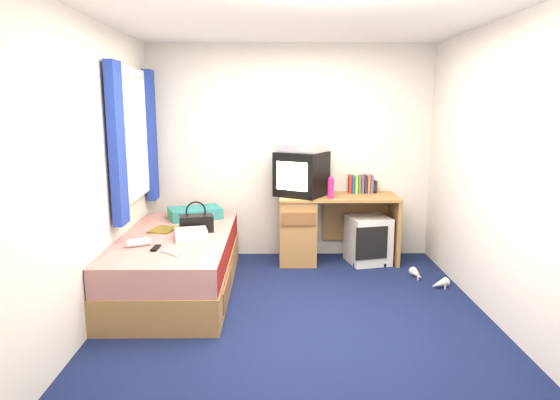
{
  "coord_description": "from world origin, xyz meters",
  "views": [
    {
      "loc": [
        -0.18,
        -3.98,
        1.74
      ],
      "look_at": [
        -0.13,
        0.7,
        0.84
      ],
      "focal_mm": 32.0,
      "sensor_mm": 36.0,
      "label": 1
    }
  ],
  "objects_px": {
    "desk": "(313,226)",
    "picture_frame": "(374,186)",
    "bed": "(178,263)",
    "crt_tv": "(302,174)",
    "white_heels": "(428,279)",
    "vcr": "(302,148)",
    "magazine": "(163,230)",
    "water_bottle": "(138,242)",
    "pillow": "(195,213)",
    "handbag": "(196,223)",
    "colour_swatch_fan": "(171,253)",
    "towel": "(191,235)",
    "pink_water_bottle": "(331,189)",
    "aerosol_can": "(322,188)",
    "remote_control": "(156,248)",
    "storage_cube": "(368,240)"
  },
  "relations": [
    {
      "from": "desk",
      "to": "picture_frame",
      "type": "relative_size",
      "value": 9.29
    },
    {
      "from": "bed",
      "to": "crt_tv",
      "type": "distance_m",
      "value": 1.68
    },
    {
      "from": "white_heels",
      "to": "vcr",
      "type": "bearing_deg",
      "value": 148.62
    },
    {
      "from": "crt_tv",
      "to": "magazine",
      "type": "relative_size",
      "value": 2.3
    },
    {
      "from": "vcr",
      "to": "water_bottle",
      "type": "bearing_deg",
      "value": -110.74
    },
    {
      "from": "pillow",
      "to": "picture_frame",
      "type": "bearing_deg",
      "value": 11.07
    },
    {
      "from": "handbag",
      "to": "water_bottle",
      "type": "bearing_deg",
      "value": -142.37
    },
    {
      "from": "desk",
      "to": "colour_swatch_fan",
      "type": "xyz_separation_m",
      "value": [
        -1.27,
        -1.49,
        0.14
      ]
    },
    {
      "from": "vcr",
      "to": "towel",
      "type": "height_order",
      "value": "vcr"
    },
    {
      "from": "pink_water_bottle",
      "to": "aerosol_can",
      "type": "relative_size",
      "value": 1.18
    },
    {
      "from": "picture_frame",
      "to": "pink_water_bottle",
      "type": "distance_m",
      "value": 0.64
    },
    {
      "from": "picture_frame",
      "to": "remote_control",
      "type": "bearing_deg",
      "value": -158.21
    },
    {
      "from": "storage_cube",
      "to": "handbag",
      "type": "height_order",
      "value": "handbag"
    },
    {
      "from": "vcr",
      "to": "desk",
      "type": "bearing_deg",
      "value": 26.49
    },
    {
      "from": "storage_cube",
      "to": "picture_frame",
      "type": "distance_m",
      "value": 0.62
    },
    {
      "from": "pink_water_bottle",
      "to": "vcr",
      "type": "bearing_deg",
      "value": 149.11
    },
    {
      "from": "storage_cube",
      "to": "pillow",
      "type": "bearing_deg",
      "value": 171.25
    },
    {
      "from": "magazine",
      "to": "pillow",
      "type": "bearing_deg",
      "value": 65.89
    },
    {
      "from": "desk",
      "to": "vcr",
      "type": "xyz_separation_m",
      "value": [
        -0.13,
        0.0,
        0.87
      ]
    },
    {
      "from": "storage_cube",
      "to": "towel",
      "type": "height_order",
      "value": "towel"
    },
    {
      "from": "white_heels",
      "to": "picture_frame",
      "type": "bearing_deg",
      "value": 112.37
    },
    {
      "from": "desk",
      "to": "pillow",
      "type": "bearing_deg",
      "value": -170.73
    },
    {
      "from": "remote_control",
      "to": "aerosol_can",
      "type": "bearing_deg",
      "value": 44.26
    },
    {
      "from": "colour_swatch_fan",
      "to": "magazine",
      "type": "bearing_deg",
      "value": 106.82
    },
    {
      "from": "bed",
      "to": "aerosol_can",
      "type": "height_order",
      "value": "aerosol_can"
    },
    {
      "from": "water_bottle",
      "to": "magazine",
      "type": "bearing_deg",
      "value": 80.81
    },
    {
      "from": "handbag",
      "to": "towel",
      "type": "xyz_separation_m",
      "value": [
        -0.0,
        -0.29,
        -0.04
      ]
    },
    {
      "from": "water_bottle",
      "to": "white_heels",
      "type": "height_order",
      "value": "water_bottle"
    },
    {
      "from": "magazine",
      "to": "handbag",
      "type": "bearing_deg",
      "value": -7.53
    },
    {
      "from": "towel",
      "to": "colour_swatch_fan",
      "type": "xyz_separation_m",
      "value": [
        -0.09,
        -0.43,
        -0.04
      ]
    },
    {
      "from": "white_heels",
      "to": "storage_cube",
      "type": "bearing_deg",
      "value": 125.61
    },
    {
      "from": "bed",
      "to": "picture_frame",
      "type": "bearing_deg",
      "value": 27.88
    },
    {
      "from": "crt_tv",
      "to": "white_heels",
      "type": "bearing_deg",
      "value": -0.67
    },
    {
      "from": "aerosol_can",
      "to": "water_bottle",
      "type": "distance_m",
      "value": 2.13
    },
    {
      "from": "crt_tv",
      "to": "handbag",
      "type": "bearing_deg",
      "value": -113.3
    },
    {
      "from": "bed",
      "to": "pillow",
      "type": "relative_size",
      "value": 3.77
    },
    {
      "from": "storage_cube",
      "to": "desk",
      "type": "bearing_deg",
      "value": 160.39
    },
    {
      "from": "white_heels",
      "to": "pillow",
      "type": "bearing_deg",
      "value": 167.39
    },
    {
      "from": "magazine",
      "to": "colour_swatch_fan",
      "type": "height_order",
      "value": "magazine"
    },
    {
      "from": "magazine",
      "to": "vcr",
      "type": "bearing_deg",
      "value": 27.79
    },
    {
      "from": "bed",
      "to": "handbag",
      "type": "height_order",
      "value": "handbag"
    },
    {
      "from": "pink_water_bottle",
      "to": "water_bottle",
      "type": "distance_m",
      "value": 2.1
    },
    {
      "from": "desk",
      "to": "handbag",
      "type": "relative_size",
      "value": 3.74
    },
    {
      "from": "towel",
      "to": "magazine",
      "type": "relative_size",
      "value": 1.0
    },
    {
      "from": "colour_swatch_fan",
      "to": "white_heels",
      "type": "xyz_separation_m",
      "value": [
        2.36,
        0.75,
        -0.51
      ]
    },
    {
      "from": "storage_cube",
      "to": "crt_tv",
      "type": "xyz_separation_m",
      "value": [
        -0.74,
        0.07,
        0.73
      ]
    },
    {
      "from": "aerosol_can",
      "to": "white_heels",
      "type": "relative_size",
      "value": 0.35
    },
    {
      "from": "bed",
      "to": "towel",
      "type": "bearing_deg",
      "value": -43.21
    },
    {
      "from": "bed",
      "to": "aerosol_can",
      "type": "distance_m",
      "value": 1.79
    },
    {
      "from": "pink_water_bottle",
      "to": "aerosol_can",
      "type": "height_order",
      "value": "pink_water_bottle"
    }
  ]
}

